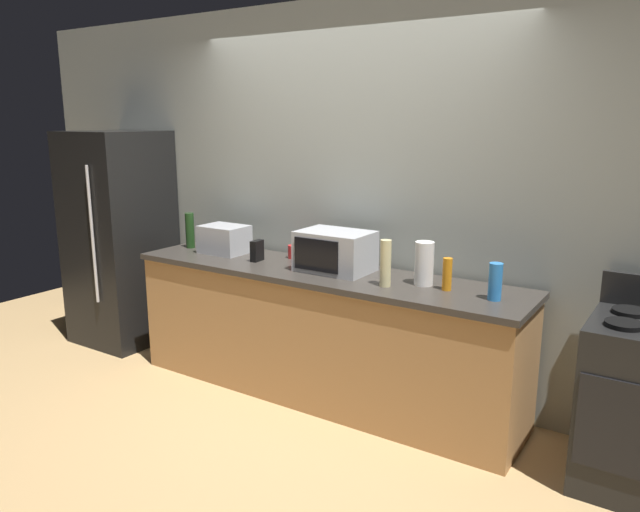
% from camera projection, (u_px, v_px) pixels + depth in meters
% --- Properties ---
extents(ground_plane, '(8.00, 8.00, 0.00)m').
position_uv_depth(ground_plane, '(286.00, 416.00, 3.95)').
color(ground_plane, tan).
extents(back_wall, '(6.40, 0.10, 2.70)m').
position_uv_depth(back_wall, '(352.00, 198.00, 4.31)').
color(back_wall, '#9EA399').
rests_on(back_wall, ground_plane).
extents(counter_run, '(2.84, 0.64, 0.90)m').
position_uv_depth(counter_run, '(320.00, 333.00, 4.18)').
color(counter_run, '#B27F4C').
rests_on(counter_run, ground_plane).
extents(refrigerator, '(0.72, 0.73, 1.80)m').
position_uv_depth(refrigerator, '(120.00, 238.00, 5.17)').
color(refrigerator, black).
rests_on(refrigerator, ground_plane).
extents(microwave, '(0.48, 0.35, 0.27)m').
position_uv_depth(microwave, '(335.00, 251.00, 4.04)').
color(microwave, '#B7BABF').
rests_on(microwave, counter_run).
extents(toaster_oven, '(0.34, 0.26, 0.21)m').
position_uv_depth(toaster_oven, '(224.00, 239.00, 4.59)').
color(toaster_oven, '#B7BABF').
rests_on(toaster_oven, counter_run).
extents(paper_towel_roll, '(0.12, 0.12, 0.27)m').
position_uv_depth(paper_towel_roll, '(424.00, 263.00, 3.70)').
color(paper_towel_roll, white).
rests_on(paper_towel_roll, counter_run).
extents(cordless_phone, '(0.06, 0.11, 0.15)m').
position_uv_depth(cordless_phone, '(257.00, 251.00, 4.33)').
color(cordless_phone, black).
rests_on(cordless_phone, counter_run).
extents(bottle_wine, '(0.07, 0.07, 0.28)m').
position_uv_depth(bottle_wine, '(190.00, 230.00, 4.76)').
color(bottle_wine, '#1E3F19').
rests_on(bottle_wine, counter_run).
extents(bottle_spray_cleaner, '(0.08, 0.08, 0.21)m').
position_uv_depth(bottle_spray_cleaner, '(495.00, 282.00, 3.39)').
color(bottle_spray_cleaner, '#338CE5').
rests_on(bottle_spray_cleaner, counter_run).
extents(bottle_hand_soap, '(0.07, 0.07, 0.29)m').
position_uv_depth(bottle_hand_soap, '(386.00, 263.00, 3.66)').
color(bottle_hand_soap, beige).
rests_on(bottle_hand_soap, counter_run).
extents(bottle_dish_soap, '(0.06, 0.06, 0.20)m').
position_uv_depth(bottle_dish_soap, '(447.00, 274.00, 3.59)').
color(bottle_dish_soap, orange).
rests_on(bottle_dish_soap, counter_run).
extents(mug_red, '(0.08, 0.08, 0.10)m').
position_uv_depth(mug_red, '(294.00, 252.00, 4.43)').
color(mug_red, red).
rests_on(mug_red, counter_run).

